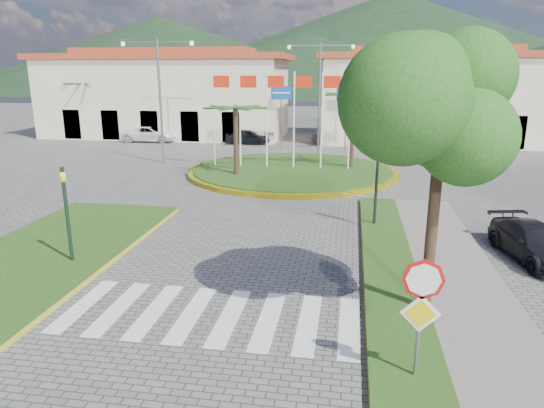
% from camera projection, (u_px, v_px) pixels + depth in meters
% --- Properties ---
extents(sidewalk_right, '(4.00, 28.00, 0.15)m').
position_uv_depth(sidewalk_right, '(472.00, 384.00, 9.50)').
color(sidewalk_right, gray).
rests_on(sidewalk_right, ground).
extents(verge_right, '(1.60, 28.00, 0.18)m').
position_uv_depth(verge_right, '(409.00, 378.00, 9.69)').
color(verge_right, '#224513').
rests_on(verge_right, ground).
extents(median_left, '(5.00, 14.00, 0.18)m').
position_uv_depth(median_left, '(26.00, 266.00, 15.25)').
color(median_left, '#224513').
rests_on(median_left, ground).
extents(crosswalk, '(8.00, 3.00, 0.01)m').
position_uv_depth(crosswalk, '(207.00, 315.00, 12.36)').
color(crosswalk, silver).
rests_on(crosswalk, ground).
extents(roundabout_island, '(12.70, 12.70, 6.00)m').
position_uv_depth(roundabout_island, '(292.00, 170.00, 29.44)').
color(roundabout_island, yellow).
rests_on(roundabout_island, ground).
extents(stop_sign, '(0.80, 0.11, 2.65)m').
position_uv_depth(stop_sign, '(421.00, 302.00, 9.18)').
color(stop_sign, slate).
rests_on(stop_sign, ground).
extents(deciduous_tree, '(3.60, 3.60, 6.80)m').
position_uv_depth(deciduous_tree, '(443.00, 109.00, 11.08)').
color(deciduous_tree, black).
rests_on(deciduous_tree, ground).
extents(traffic_light_left, '(0.15, 0.18, 3.20)m').
position_uv_depth(traffic_light_left, '(66.00, 207.00, 15.04)').
color(traffic_light_left, black).
rests_on(traffic_light_left, ground).
extents(traffic_light_right, '(0.15, 0.18, 3.20)m').
position_uv_depth(traffic_light_right, '(377.00, 180.00, 18.76)').
color(traffic_light_right, black).
rests_on(traffic_light_right, ground).
extents(traffic_light_far, '(0.18, 0.15, 3.20)m').
position_uv_depth(traffic_light_far, '(422.00, 136.00, 31.53)').
color(traffic_light_far, black).
rests_on(traffic_light_far, ground).
extents(direction_sign_west, '(1.60, 0.14, 5.20)m').
position_uv_depth(direction_sign_west, '(281.00, 104.00, 37.40)').
color(direction_sign_west, slate).
rests_on(direction_sign_west, ground).
extents(direction_sign_east, '(1.60, 0.14, 5.20)m').
position_uv_depth(direction_sign_east, '(347.00, 105.00, 36.62)').
color(direction_sign_east, slate).
rests_on(direction_sign_east, ground).
extents(street_lamp_centre, '(4.80, 0.16, 8.00)m').
position_uv_depth(street_lamp_centre, '(320.00, 92.00, 35.75)').
color(street_lamp_centre, slate).
rests_on(street_lamp_centre, ground).
extents(street_lamp_west, '(4.80, 0.16, 8.00)m').
position_uv_depth(street_lamp_west, '(160.00, 95.00, 31.60)').
color(street_lamp_west, slate).
rests_on(street_lamp_west, ground).
extents(building_left, '(23.32, 9.54, 8.05)m').
position_uv_depth(building_left, '(167.00, 94.00, 45.86)').
color(building_left, beige).
rests_on(building_left, ground).
extents(building_right, '(19.08, 9.54, 8.05)m').
position_uv_depth(building_right, '(429.00, 96.00, 42.12)').
color(building_right, beige).
rests_on(building_right, ground).
extents(hill_far_west, '(140.00, 140.00, 22.00)m').
position_uv_depth(hill_far_west, '(161.00, 54.00, 147.43)').
color(hill_far_west, black).
rests_on(hill_far_west, ground).
extents(hill_far_mid, '(180.00, 180.00, 30.00)m').
position_uv_depth(hill_far_mid, '(392.00, 42.00, 154.49)').
color(hill_far_mid, black).
rests_on(hill_far_mid, ground).
extents(hill_near_back, '(110.00, 110.00, 16.00)m').
position_uv_depth(hill_near_back, '(304.00, 63.00, 131.69)').
color(hill_near_back, black).
rests_on(hill_near_back, ground).
extents(white_van, '(4.90, 2.48, 1.33)m').
position_uv_depth(white_van, '(151.00, 134.00, 42.55)').
color(white_van, white).
rests_on(white_van, ground).
extents(car_dark_a, '(3.93, 1.84, 1.30)m').
position_uv_depth(car_dark_a, '(248.00, 136.00, 41.17)').
color(car_dark_a, black).
rests_on(car_dark_a, ground).
extents(car_dark_b, '(4.31, 2.56, 1.34)m').
position_uv_depth(car_dark_b, '(337.00, 136.00, 40.99)').
color(car_dark_b, black).
rests_on(car_dark_b, ground).
extents(car_side_right, '(2.39, 4.26, 1.16)m').
position_uv_depth(car_side_right, '(534.00, 242.00, 15.89)').
color(car_side_right, black).
rests_on(car_side_right, ground).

